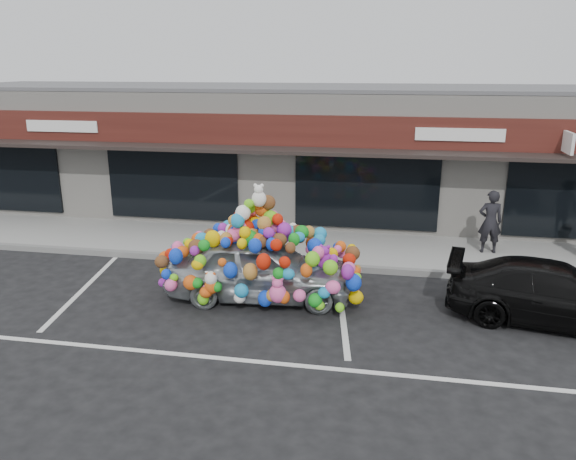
# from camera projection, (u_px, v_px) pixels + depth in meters

# --- Properties ---
(ground) EXTENTS (90.00, 90.00, 0.00)m
(ground) POSITION_uv_depth(u_px,v_px,m) (213.00, 303.00, 12.27)
(ground) COLOR black
(ground) RESTS_ON ground
(shop_building) EXTENTS (24.00, 7.20, 4.31)m
(shop_building) POSITION_uv_depth(u_px,v_px,m) (285.00, 149.00, 19.62)
(shop_building) COLOR beige
(shop_building) RESTS_ON ground
(sidewalk) EXTENTS (26.00, 3.00, 0.15)m
(sidewalk) POSITION_uv_depth(u_px,v_px,m) (256.00, 244.00, 16.02)
(sidewalk) COLOR #989893
(sidewalk) RESTS_ON ground
(kerb) EXTENTS (26.00, 0.18, 0.16)m
(kerb) POSITION_uv_depth(u_px,v_px,m) (242.00, 262.00, 14.61)
(kerb) COLOR slate
(kerb) RESTS_ON ground
(parking_stripe_left) EXTENTS (0.73, 4.37, 0.01)m
(parking_stripe_left) POSITION_uv_depth(u_px,v_px,m) (84.00, 289.00, 13.02)
(parking_stripe_left) COLOR silver
(parking_stripe_left) RESTS_ON ground
(parking_stripe_mid) EXTENTS (0.73, 4.37, 0.01)m
(parking_stripe_mid) POSITION_uv_depth(u_px,v_px,m) (342.00, 308.00, 11.97)
(parking_stripe_mid) COLOR silver
(parking_stripe_mid) RESTS_ON ground
(lane_line) EXTENTS (14.00, 0.12, 0.01)m
(lane_line) POSITION_uv_depth(u_px,v_px,m) (283.00, 364.00, 9.76)
(lane_line) COLOR silver
(lane_line) RESTS_ON ground
(toy_car) EXTENTS (2.99, 4.53, 2.56)m
(toy_car) POSITION_uv_depth(u_px,v_px,m) (261.00, 261.00, 12.31)
(toy_car) COLOR gray
(toy_car) RESTS_ON ground
(black_sedan) EXTENTS (2.39, 4.42, 1.22)m
(black_sedan) POSITION_uv_depth(u_px,v_px,m) (555.00, 294.00, 11.19)
(black_sedan) COLOR black
(black_sedan) RESTS_ON ground
(pedestrian_a) EXTENTS (0.65, 0.45, 1.70)m
(pedestrian_a) POSITION_uv_depth(u_px,v_px,m) (490.00, 222.00, 14.87)
(pedestrian_a) COLOR black
(pedestrian_a) RESTS_ON sidewalk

